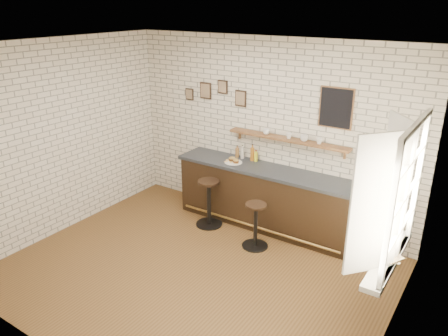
{
  "coord_description": "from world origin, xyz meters",
  "views": [
    {
      "loc": [
        3.15,
        -4.0,
        3.49
      ],
      "look_at": [
        -0.11,
        0.9,
        1.22
      ],
      "focal_mm": 35.0,
      "sensor_mm": 36.0,
      "label": 1
    }
  ],
  "objects_px": {
    "shelf_cup_c": "(304,138)",
    "book_upper": "(386,255)",
    "bitters_bottle_amber": "(252,154)",
    "bar_stool_right": "(256,224)",
    "shelf_cup_b": "(289,136)",
    "ciabatta_sandwich": "(234,160)",
    "bar_counter": "(266,198)",
    "shelf_cup_a": "(266,132)",
    "book_lower": "(385,257)",
    "bitters_bottle_brown": "(237,152)",
    "bar_stool_left": "(209,201)",
    "sandwich_plate": "(233,162)",
    "shelf_cup_d": "(319,141)",
    "condiment_bottle_yellow": "(256,157)",
    "bitters_bottle_white": "(242,153)"
  },
  "relations": [
    {
      "from": "condiment_bottle_yellow",
      "to": "book_upper",
      "type": "relative_size",
      "value": 0.9
    },
    {
      "from": "shelf_cup_a",
      "to": "bar_stool_right",
      "type": "bearing_deg",
      "value": -82.79
    },
    {
      "from": "bar_counter",
      "to": "shelf_cup_c",
      "type": "distance_m",
      "value": 1.17
    },
    {
      "from": "bar_counter",
      "to": "shelf_cup_c",
      "type": "bearing_deg",
      "value": 21.64
    },
    {
      "from": "bar_stool_right",
      "to": "book_lower",
      "type": "height_order",
      "value": "book_lower"
    },
    {
      "from": "shelf_cup_c",
      "to": "bar_stool_left",
      "type": "bearing_deg",
      "value": 151.06
    },
    {
      "from": "ciabatta_sandwich",
      "to": "bar_counter",
      "type": "bearing_deg",
      "value": 5.89
    },
    {
      "from": "bitters_bottle_white",
      "to": "condiment_bottle_yellow",
      "type": "xyz_separation_m",
      "value": [
        0.26,
        -0.0,
        -0.01
      ]
    },
    {
      "from": "sandwich_plate",
      "to": "book_lower",
      "type": "height_order",
      "value": "sandwich_plate"
    },
    {
      "from": "sandwich_plate",
      "to": "shelf_cup_b",
      "type": "relative_size",
      "value": 3.16
    },
    {
      "from": "shelf_cup_c",
      "to": "book_lower",
      "type": "distance_m",
      "value": 2.44
    },
    {
      "from": "bitters_bottle_brown",
      "to": "shelf_cup_c",
      "type": "distance_m",
      "value": 1.27
    },
    {
      "from": "bitters_bottle_white",
      "to": "shelf_cup_b",
      "type": "bearing_deg",
      "value": 0.13
    },
    {
      "from": "bar_stool_left",
      "to": "shelf_cup_d",
      "type": "xyz_separation_m",
      "value": [
        1.54,
        0.68,
        1.12
      ]
    },
    {
      "from": "condiment_bottle_yellow",
      "to": "shelf_cup_a",
      "type": "height_order",
      "value": "shelf_cup_a"
    },
    {
      "from": "sandwich_plate",
      "to": "shelf_cup_a",
      "type": "bearing_deg",
      "value": 29.98
    },
    {
      "from": "shelf_cup_a",
      "to": "shelf_cup_c",
      "type": "xyz_separation_m",
      "value": [
        0.64,
        0.0,
        0.0
      ]
    },
    {
      "from": "condiment_bottle_yellow",
      "to": "shelf_cup_b",
      "type": "height_order",
      "value": "shelf_cup_b"
    },
    {
      "from": "sandwich_plate",
      "to": "bar_stool_right",
      "type": "relative_size",
      "value": 0.4
    },
    {
      "from": "bitters_bottle_amber",
      "to": "bar_stool_right",
      "type": "xyz_separation_m",
      "value": [
        0.57,
        -0.86,
        -0.74
      ]
    },
    {
      "from": "bitters_bottle_amber",
      "to": "shelf_cup_b",
      "type": "distance_m",
      "value": 0.76
    },
    {
      "from": "bitters_bottle_white",
      "to": "shelf_cup_c",
      "type": "xyz_separation_m",
      "value": [
        1.08,
        0.0,
        0.44
      ]
    },
    {
      "from": "bar_counter",
      "to": "bitters_bottle_amber",
      "type": "xyz_separation_m",
      "value": [
        -0.38,
        0.2,
        0.62
      ]
    },
    {
      "from": "shelf_cup_d",
      "to": "ciabatta_sandwich",
      "type": "bearing_deg",
      "value": 157.87
    },
    {
      "from": "bitters_bottle_white",
      "to": "book_lower",
      "type": "xyz_separation_m",
      "value": [
        2.78,
        -1.64,
        -0.16
      ]
    },
    {
      "from": "bar_stool_right",
      "to": "book_lower",
      "type": "bearing_deg",
      "value": -21.18
    },
    {
      "from": "bitters_bottle_brown",
      "to": "bitters_bottle_amber",
      "type": "xyz_separation_m",
      "value": [
        0.29,
        0.0,
        0.03
      ]
    },
    {
      "from": "bar_stool_right",
      "to": "shelf_cup_b",
      "type": "bearing_deg",
      "value": 85.74
    },
    {
      "from": "bitters_bottle_amber",
      "to": "condiment_bottle_yellow",
      "type": "xyz_separation_m",
      "value": [
        0.07,
        -0.0,
        -0.03
      ]
    },
    {
      "from": "ciabatta_sandwich",
      "to": "bitters_bottle_brown",
      "type": "xyz_separation_m",
      "value": [
        -0.1,
        0.26,
        0.03
      ]
    },
    {
      "from": "bitters_bottle_amber",
      "to": "book_lower",
      "type": "height_order",
      "value": "bitters_bottle_amber"
    },
    {
      "from": "bar_counter",
      "to": "ciabatta_sandwich",
      "type": "relative_size",
      "value": 12.97
    },
    {
      "from": "bar_stool_left",
      "to": "book_upper",
      "type": "height_order",
      "value": "book_upper"
    },
    {
      "from": "bar_counter",
      "to": "bar_stool_left",
      "type": "xyz_separation_m",
      "value": [
        -0.79,
        -0.48,
        -0.08
      ]
    },
    {
      "from": "bitters_bottle_amber",
      "to": "shelf_cup_c",
      "type": "distance_m",
      "value": 0.98
    },
    {
      "from": "bitters_bottle_amber",
      "to": "book_upper",
      "type": "height_order",
      "value": "bitters_bottle_amber"
    },
    {
      "from": "condiment_bottle_yellow",
      "to": "bar_stool_right",
      "type": "height_order",
      "value": "condiment_bottle_yellow"
    },
    {
      "from": "shelf_cup_c",
      "to": "shelf_cup_d",
      "type": "distance_m",
      "value": 0.24
    },
    {
      "from": "sandwich_plate",
      "to": "shelf_cup_d",
      "type": "height_order",
      "value": "shelf_cup_d"
    },
    {
      "from": "sandwich_plate",
      "to": "book_lower",
      "type": "xyz_separation_m",
      "value": [
        2.8,
        -1.38,
        -0.08
      ]
    },
    {
      "from": "bar_stool_right",
      "to": "book_upper",
      "type": "distance_m",
      "value": 2.23
    },
    {
      "from": "bitters_bottle_white",
      "to": "bar_stool_left",
      "type": "height_order",
      "value": "bitters_bottle_white"
    },
    {
      "from": "ciabatta_sandwich",
      "to": "shelf_cup_a",
      "type": "xyz_separation_m",
      "value": [
        0.44,
        0.26,
        0.48
      ]
    },
    {
      "from": "ciabatta_sandwich",
      "to": "shelf_cup_a",
      "type": "height_order",
      "value": "shelf_cup_a"
    },
    {
      "from": "shelf_cup_b",
      "to": "bar_stool_right",
      "type": "bearing_deg",
      "value": -130.34
    },
    {
      "from": "shelf_cup_c",
      "to": "book_upper",
      "type": "bearing_deg",
      "value": -100.18
    },
    {
      "from": "shelf_cup_b",
      "to": "shelf_cup_d",
      "type": "relative_size",
      "value": 0.95
    },
    {
      "from": "ciabatta_sandwich",
      "to": "book_lower",
      "type": "bearing_deg",
      "value": -26.37
    },
    {
      "from": "bitters_bottle_brown",
      "to": "shelf_cup_a",
      "type": "height_order",
      "value": "shelf_cup_a"
    },
    {
      "from": "bitters_bottle_amber",
      "to": "shelf_cup_d",
      "type": "xyz_separation_m",
      "value": [
        1.13,
        0.0,
        0.42
      ]
    }
  ]
}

